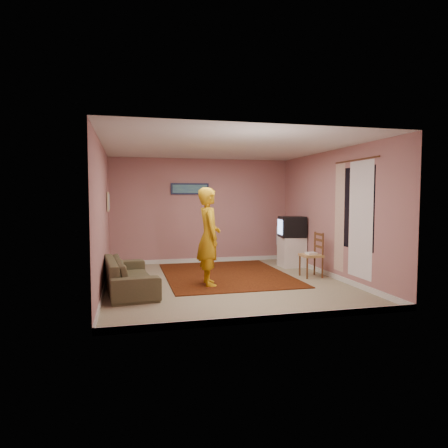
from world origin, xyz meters
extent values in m
plane|color=tan|center=(0.00, 0.00, 0.00)|extent=(5.00, 5.00, 0.00)
cube|color=#9E6D68|center=(0.00, 2.50, 1.30)|extent=(4.50, 0.02, 2.60)
cube|color=#9E6D68|center=(0.00, -2.50, 1.30)|extent=(4.50, 0.02, 2.60)
cube|color=#9E6D68|center=(-2.25, 0.00, 1.30)|extent=(0.02, 5.00, 2.60)
cube|color=#9E6D68|center=(2.25, 0.00, 1.30)|extent=(0.02, 5.00, 2.60)
cube|color=silver|center=(0.00, 0.00, 2.60)|extent=(4.50, 5.00, 0.02)
cube|color=silver|center=(0.00, 2.49, 0.05)|extent=(4.50, 0.02, 0.10)
cube|color=silver|center=(0.00, -2.49, 0.05)|extent=(4.50, 0.02, 0.10)
cube|color=silver|center=(-2.24, 0.00, 0.05)|extent=(0.02, 5.00, 0.10)
cube|color=silver|center=(2.24, 0.00, 0.05)|extent=(0.02, 5.00, 0.10)
cube|color=black|center=(2.24, -0.90, 1.45)|extent=(0.01, 1.10, 1.50)
cube|color=white|center=(2.23, -1.05, 1.25)|extent=(0.01, 0.75, 2.10)
cube|color=white|center=(2.21, -0.35, 1.25)|extent=(0.01, 0.35, 2.10)
cylinder|color=brown|center=(2.20, -0.90, 2.32)|extent=(0.02, 1.40, 0.02)
cube|color=#161D3D|center=(-0.30, 2.47, 1.85)|extent=(0.95, 0.03, 0.28)
cube|color=#2E4D81|center=(-0.30, 2.45, 1.85)|extent=(0.86, 0.01, 0.20)
cube|color=#CCBE8C|center=(-2.22, 1.60, 1.55)|extent=(0.03, 0.38, 0.42)
cube|color=silver|center=(-2.20, 1.60, 1.55)|extent=(0.01, 0.30, 0.34)
cube|color=black|center=(0.19, 0.73, 0.01)|extent=(2.55, 3.19, 0.02)
cube|color=silver|center=(1.95, 1.34, 0.35)|extent=(0.55, 0.50, 0.70)
cube|color=black|center=(1.95, 1.34, 0.95)|extent=(0.62, 0.58, 0.49)
cube|color=#8CB2F2|center=(1.67, 1.38, 0.95)|extent=(0.07, 0.41, 0.35)
cube|color=tan|center=(1.96, 1.57, 0.42)|extent=(0.42, 0.40, 0.05)
cube|color=brown|center=(1.96, 1.57, 0.65)|extent=(0.40, 0.06, 0.45)
cube|color=#BCBBC0|center=(1.96, 1.57, 0.48)|extent=(0.42, 0.34, 0.06)
cube|color=#9BC2FD|center=(1.96, 1.76, 0.71)|extent=(0.43, 0.05, 0.45)
cube|color=tan|center=(1.86, 0.13, 0.45)|extent=(0.40, 0.42, 0.05)
cube|color=brown|center=(1.86, 0.13, 0.68)|extent=(0.04, 0.42, 0.48)
cube|color=white|center=(1.86, 0.13, 0.49)|extent=(0.23, 0.18, 0.04)
imported|color=#4A432D|center=(-1.80, -0.24, 0.29)|extent=(0.98, 2.05, 0.58)
imported|color=gold|center=(-0.35, -0.13, 0.91)|extent=(0.44, 0.67, 1.83)
camera|label=1|loc=(-1.82, -7.39, 1.67)|focal=32.00mm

